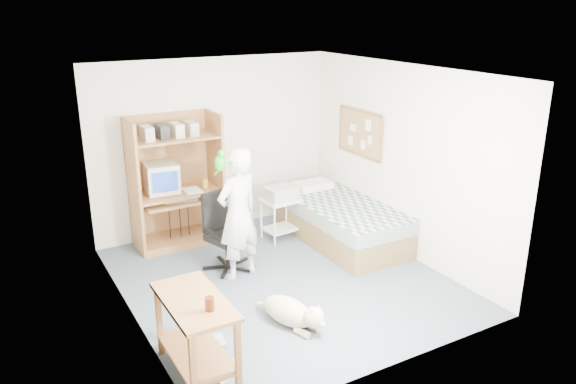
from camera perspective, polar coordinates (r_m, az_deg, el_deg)
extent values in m
plane|color=#495663|center=(6.93, -0.57, -8.87)|extent=(4.00, 4.00, 0.00)
cube|color=silver|center=(8.19, -7.47, 4.71)|extent=(3.60, 0.02, 2.50)
cube|color=silver|center=(7.45, 11.58, 3.09)|extent=(0.02, 4.00, 2.50)
cube|color=silver|center=(5.84, -16.25, -1.66)|extent=(0.02, 4.00, 2.50)
cube|color=white|center=(6.18, -0.65, 12.14)|extent=(3.60, 4.00, 0.02)
cube|color=olive|center=(7.63, -15.38, 0.41)|extent=(0.04, 0.60, 1.80)
cube|color=olive|center=(7.97, -7.33, 1.71)|extent=(0.04, 0.60, 1.80)
cube|color=olive|center=(8.04, -11.94, 1.62)|extent=(1.20, 0.02, 1.80)
cube|color=olive|center=(7.83, -11.19, -0.04)|extent=(1.12, 0.60, 0.04)
cube|color=olive|center=(7.79, -10.95, -0.90)|extent=(1.00, 0.50, 0.03)
cube|color=olive|center=(7.62, -11.55, 5.38)|extent=(1.12, 0.55, 0.03)
cube|color=olive|center=(8.07, -10.89, -4.68)|extent=(1.12, 0.60, 0.10)
cube|color=brown|center=(7.95, 5.52, -3.78)|extent=(1.00, 2.00, 0.36)
cube|color=#29686F|center=(7.84, 5.58, -1.89)|extent=(1.02, 2.02, 0.20)
cube|color=white|center=(8.42, 2.49, 0.65)|extent=(0.55, 0.35, 0.12)
cube|color=brown|center=(5.06, -9.50, -10.90)|extent=(0.50, 1.00, 0.04)
cube|color=brown|center=(4.85, -9.60, -17.69)|extent=(0.05, 0.05, 0.70)
cube|color=brown|center=(4.97, -5.10, -16.49)|extent=(0.05, 0.05, 0.70)
cube|color=brown|center=(5.57, -12.94, -12.68)|extent=(0.05, 0.05, 0.70)
cube|color=brown|center=(5.67, -9.01, -11.80)|extent=(0.05, 0.05, 0.70)
cube|color=brown|center=(5.34, -9.19, -15.86)|extent=(0.46, 0.92, 0.03)
cube|color=olive|center=(8.07, 7.35, 5.96)|extent=(0.03, 0.90, 0.60)
cube|color=brown|center=(8.00, 7.43, 8.13)|extent=(0.04, 0.94, 0.04)
cube|color=brown|center=(8.14, 7.25, 3.83)|extent=(0.04, 0.94, 0.04)
cylinder|color=black|center=(7.21, -6.11, -7.49)|extent=(0.55, 0.55, 0.06)
cylinder|color=black|center=(7.14, -6.16, -6.23)|extent=(0.06, 0.06, 0.37)
cube|color=black|center=(7.05, -6.22, -4.60)|extent=(0.53, 0.53, 0.07)
cube|color=black|center=(7.09, -7.43, -1.87)|extent=(0.39, 0.17, 0.51)
cube|color=black|center=(6.86, -7.71, -4.09)|extent=(0.12, 0.27, 0.04)
cube|color=black|center=(7.13, -4.87, -3.06)|extent=(0.12, 0.27, 0.04)
imported|color=silver|center=(6.71, -5.08, -2.27)|extent=(0.68, 0.55, 1.63)
ellipsoid|color=#138413|center=(6.45, -6.94, 2.95)|extent=(0.12, 0.12, 0.19)
sphere|color=#138413|center=(6.39, -6.76, 3.92)|extent=(0.08, 0.08, 0.08)
cone|color=orange|center=(6.36, -6.52, 3.86)|extent=(0.04, 0.04, 0.03)
cylinder|color=#138413|center=(6.51, -7.16, 2.09)|extent=(0.07, 0.13, 0.12)
ellipsoid|color=beige|center=(6.00, -0.02, -12.01)|extent=(0.48, 0.69, 0.29)
sphere|color=beige|center=(5.77, 2.65, -12.60)|extent=(0.21, 0.21, 0.21)
cone|color=beige|center=(5.67, 2.46, -12.03)|extent=(0.06, 0.06, 0.08)
cone|color=beige|center=(5.74, 3.15, -11.62)|extent=(0.06, 0.06, 0.08)
ellipsoid|color=beige|center=(5.74, 3.35, -13.20)|extent=(0.10, 0.13, 0.07)
cylinder|color=beige|center=(6.23, -2.36, -11.36)|extent=(0.11, 0.21, 0.10)
cube|color=silver|center=(7.86, -0.76, -0.85)|extent=(0.53, 0.44, 0.04)
cube|color=silver|center=(8.02, -0.75, -3.73)|extent=(0.49, 0.40, 0.03)
cylinder|color=silver|center=(7.73, -1.56, -3.49)|extent=(0.03, 0.03, 0.58)
cylinder|color=silver|center=(7.93, 1.22, -2.90)|extent=(0.03, 0.03, 0.58)
cylinder|color=silver|center=(8.01, -2.71, -2.70)|extent=(0.03, 0.03, 0.58)
cylinder|color=silver|center=(8.20, 0.01, -2.15)|extent=(0.03, 0.03, 0.58)
cube|color=#A5A5A1|center=(7.83, -0.76, -0.09)|extent=(0.45, 0.36, 0.18)
cube|color=beige|center=(7.75, -12.75, 1.46)|extent=(0.46, 0.48, 0.40)
cube|color=navy|center=(7.54, -12.40, 1.01)|extent=(0.34, 0.05, 0.27)
cube|color=beige|center=(7.74, -10.85, -0.77)|extent=(0.47, 0.23, 0.03)
cylinder|color=gold|center=(7.88, -8.40, 0.87)|extent=(0.08, 0.08, 0.12)
cylinder|color=#431D0A|center=(4.84, -7.97, -11.20)|extent=(0.08, 0.08, 0.12)
cube|color=white|center=(5.36, -6.64, -17.49)|extent=(0.30, 0.27, 0.10)
cube|color=#ABABA6|center=(5.73, -7.41, -15.01)|extent=(0.22, 0.25, 0.08)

